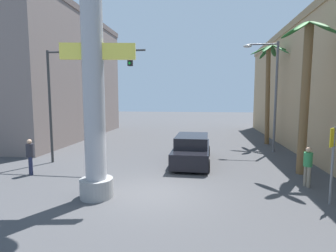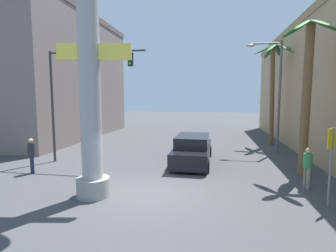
{
  "view_description": "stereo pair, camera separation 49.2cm",
  "coord_description": "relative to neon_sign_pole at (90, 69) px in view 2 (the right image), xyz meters",
  "views": [
    {
      "loc": [
        1.84,
        -9.57,
        3.67
      ],
      "look_at": [
        0.0,
        4.06,
        2.17
      ],
      "focal_mm": 28.0,
      "sensor_mm": 36.0,
      "label": 1
    },
    {
      "loc": [
        2.32,
        -9.5,
        3.67
      ],
      "look_at": [
        0.0,
        4.06,
        2.17
      ],
      "focal_mm": 28.0,
      "sensor_mm": 36.0,
      "label": 2
    }
  ],
  "objects": [
    {
      "name": "street_lamp",
      "position": [
        8.32,
        9.44,
        -0.27
      ],
      "size": [
        2.3,
        0.28,
        7.32
      ],
      "color": "#59595E",
      "rests_on": "ground"
    },
    {
      "name": "ground_plane",
      "position": [
        2.03,
        10.64,
        -4.66
      ],
      "size": [
        94.39,
        94.39,
        0.0
      ],
      "primitive_type": "plane",
      "color": "#424244"
    },
    {
      "name": "palm_tree_mid_right",
      "position": [
        8.85,
        12.33,
        0.24
      ],
      "size": [
        3.16,
        2.89,
        7.68
      ],
      "color": "brown",
      "rests_on": "ground"
    },
    {
      "name": "neon_sign_pole",
      "position": [
        0.0,
        0.0,
        0.0
      ],
      "size": [
        2.96,
        1.21,
        10.24
      ],
      "color": "#9E9EA3",
      "rests_on": "ground"
    },
    {
      "name": "pedestrian_by_sign",
      "position": [
        8.15,
        2.23,
        -3.69
      ],
      "size": [
        0.43,
        0.43,
        1.66
      ],
      "color": "gray",
      "rests_on": "ground"
    },
    {
      "name": "pedestrian_curb_left",
      "position": [
        -4.26,
        2.27,
        -3.66
      ],
      "size": [
        0.48,
        0.48,
        1.71
      ],
      "color": "#1E233F",
      "rests_on": "ground"
    },
    {
      "name": "palm_tree_near_right",
      "position": [
        8.6,
        4.18,
        -0.46
      ],
      "size": [
        2.39,
        2.62,
        7.18
      ],
      "color": "brown",
      "rests_on": "ground"
    },
    {
      "name": "car_lead",
      "position": [
        3.26,
        5.72,
        -3.93
      ],
      "size": [
        2.11,
        5.23,
        1.56
      ],
      "color": "black",
      "rests_on": "ground"
    },
    {
      "name": "building_left",
      "position": [
        -9.57,
        13.58,
        0.91
      ],
      "size": [
        6.71,
        16.39,
        11.13
      ],
      "color": "slate",
      "rests_on": "ground"
    },
    {
      "name": "traffic_light_mast",
      "position": [
        -2.94,
        4.66,
        -0.27
      ],
      "size": [
        5.52,
        0.32,
        6.22
      ],
      "color": "#333333",
      "rests_on": "ground"
    },
    {
      "name": "crossing_sign",
      "position": [
        8.26,
        0.47,
        -2.9
      ],
      "size": [
        0.47,
        0.47,
        2.69
      ],
      "color": "slate",
      "rests_on": "ground"
    }
  ]
}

